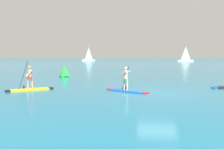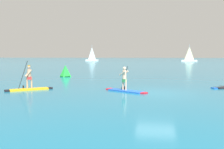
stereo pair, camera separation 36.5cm
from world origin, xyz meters
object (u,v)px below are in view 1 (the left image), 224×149
at_px(paddleboarder_mid_center, 127,86).
at_px(race_marker_buoy, 64,72).
at_px(paddleboarder_near_left, 30,85).
at_px(sailboat_left_horizon, 89,59).
at_px(sailboat_right_horizon, 186,59).

height_order(paddleboarder_mid_center, race_marker_buoy, paddleboarder_mid_center).
bearing_deg(paddleboarder_near_left, sailboat_left_horizon, -116.06).
bearing_deg(sailboat_right_horizon, sailboat_left_horizon, -174.74).
bearing_deg(paddleboarder_mid_center, race_marker_buoy, -20.68).
height_order(paddleboarder_mid_center, sailboat_right_horizon, sailboat_right_horizon).
relative_size(paddleboarder_mid_center, sailboat_right_horizon, 0.45).
bearing_deg(sailboat_left_horizon, paddleboarder_near_left, -70.81).
distance_m(paddleboarder_near_left, sailboat_right_horizon, 84.94).
height_order(paddleboarder_near_left, sailboat_right_horizon, sailboat_right_horizon).
distance_m(paddleboarder_near_left, sailboat_left_horizon, 82.65).
relative_size(paddleboarder_near_left, paddleboarder_mid_center, 0.94).
xyz_separation_m(paddleboarder_near_left, race_marker_buoy, (-1.29, 10.64, 0.22)).
xyz_separation_m(paddleboarder_near_left, paddleboarder_mid_center, (6.66, 0.49, -0.00)).
distance_m(paddleboarder_near_left, race_marker_buoy, 10.72).
bearing_deg(paddleboarder_mid_center, sailboat_right_horizon, -69.62).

